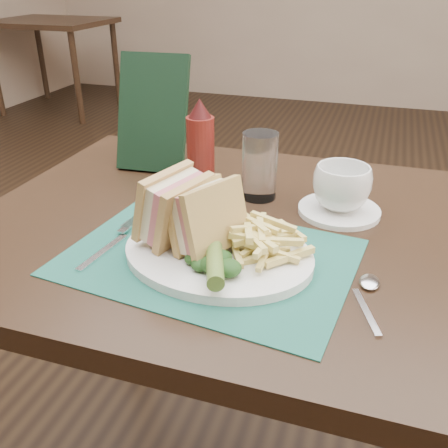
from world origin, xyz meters
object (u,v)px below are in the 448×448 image
Objects in this scene: plate at (218,254)px; ketchup_bottle at (201,146)px; drinking_glass at (260,166)px; placemat at (209,257)px; sandwich_half_a at (163,203)px; check_presenter at (153,113)px; table_bg_left at (57,66)px; sandwich_half_b at (198,212)px; coffee_cup at (342,188)px; saucer at (339,210)px; table_main at (224,374)px.

plate is 1.61× the size of ketchup_bottle.
plate is 2.31× the size of drinking_glass.
placemat is 0.28m from ketchup_bottle.
sandwich_half_a is at bearing -113.26° from drinking_glass.
table_bg_left is at bearing 125.04° from check_presenter.
drinking_glass is at bearing -23.00° from check_presenter.
sandwich_half_b is 0.60× the size of ketchup_bottle.
plate is 0.07m from sandwich_half_b.
sandwich_half_b is at bearing -132.48° from coffee_cup.
check_presenter is at bearing 160.88° from drinking_glass.
saucer reaches higher than placemat.
sandwich_half_b is (2.48, -3.12, 0.45)m from table_bg_left.
plate is (2.51, -3.13, 0.38)m from table_bg_left.
drinking_glass is (0.04, 0.11, 0.44)m from table_main.
table_bg_left is at bearing 144.34° from sandwich_half_a.
plate is at bearing -56.01° from check_presenter.
drinking_glass is (0.02, 0.25, 0.06)m from placemat.
drinking_glass reaches higher than plate.
table_bg_left is at bearing 131.14° from drinking_glass.
sandwich_half_a reaches higher than drinking_glass.
sandwich_half_b is (-0.04, 0.01, 0.06)m from plate.
sandwich_half_b is at bearing -51.51° from table_bg_left.
check_presenter is at bearing 164.79° from coffee_cup.
table_bg_left is 7.77× the size of sandwich_half_a.
coffee_cup is at bearing 0.00° from saucer.
table_main is at bearing -50.34° from table_bg_left.
table_bg_left is at bearing 132.66° from saucer.
drinking_glass reaches higher than table_bg_left.
check_presenter is at bearing 164.79° from saucer.
ketchup_bottle is 0.74× the size of check_presenter.
placemat is at bearing -51.35° from table_bg_left.
table_bg_left is 3.97m from saucer.
coffee_cup is at bearing -19.10° from check_presenter.
sandwich_half_a is 1.04× the size of sandwich_half_b.
table_main is at bearing -52.76° from ketchup_bottle.
ketchup_bottle is (-0.12, -0.00, 0.03)m from drinking_glass.
drinking_glass is 0.12m from ketchup_bottle.
plate is 2.00× the size of saucer.
table_bg_left is 4.01m from sandwich_half_b.
plate reaches higher than table_main.
ketchup_bottle is (-0.28, 0.02, 0.09)m from saucer.
table_bg_left is 3.85m from drinking_glass.
saucer reaches higher than table_main.
saucer is 0.45m from check_presenter.
drinking_glass is 0.29m from check_presenter.
plate is at bearing 6.30° from sandwich_half_a.
plate is at bearing -90.32° from drinking_glass.
sandwich_half_a reaches higher than coffee_cup.
coffee_cup is (0.26, 0.21, -0.02)m from sandwich_half_a.
sandwich_half_a reaches higher than saucer.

